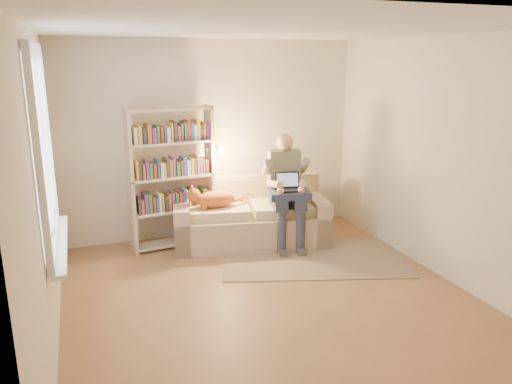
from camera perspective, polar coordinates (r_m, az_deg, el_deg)
name	(u,v)px	position (r m, az deg, el deg)	size (l,w,h in m)	color
floor	(273,303)	(5.10, 1.98, -12.53)	(4.50, 4.50, 0.00)	brown
ceiling	(276,29)	(4.53, 2.29, 18.07)	(4.00, 4.50, 0.02)	white
wall_left	(42,196)	(4.33, -23.23, -0.38)	(0.02, 4.50, 2.60)	silver
wall_right	(449,161)	(5.69, 21.19, 3.29)	(0.02, 4.50, 2.60)	silver
wall_back	(212,140)	(6.74, -5.08, 5.96)	(4.00, 0.02, 2.60)	silver
wall_front	(436,269)	(2.79, 19.88, -8.31)	(4.00, 0.02, 2.60)	silver
window	(49,180)	(4.50, -22.54, 1.24)	(0.12, 1.52, 1.69)	white
sofa	(250,219)	(6.58, -0.73, -3.15)	(2.10, 1.25, 0.84)	tan
person	(286,184)	(6.37, 3.46, 0.91)	(0.50, 0.69, 1.44)	gray
cat	(213,198)	(6.31, -4.90, -0.74)	(0.75, 0.34, 0.27)	orange
blanket	(288,193)	(6.26, 3.69, -0.16)	(0.51, 0.42, 0.09)	#292F49
laptop	(288,185)	(6.25, 3.68, 0.76)	(0.34, 0.32, 0.25)	black
bookshelf	(172,171)	(6.33, -9.61, 2.35)	(1.21, 0.38, 1.79)	beige
rug	(313,257)	(6.18, 6.50, -7.44)	(2.19, 1.30, 0.01)	gray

